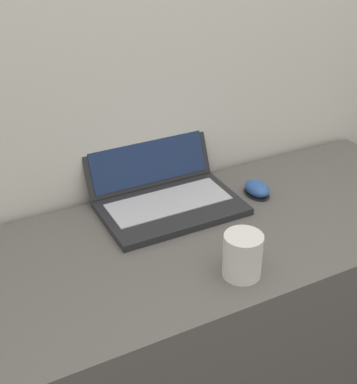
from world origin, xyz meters
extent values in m
cube|color=#5B5651|center=(0.00, 0.29, 0.35)|extent=(1.44, 0.58, 0.71)
cube|color=#232326|center=(-0.06, 0.43, 0.72)|extent=(0.39, 0.24, 0.02)
cube|color=#B7B7BC|center=(-0.06, 0.45, 0.73)|extent=(0.34, 0.13, 0.00)
cube|color=#232326|center=(-0.06, 0.60, 0.83)|extent=(0.39, 0.10, 0.22)
cube|color=#19284C|center=(-0.06, 0.59, 0.84)|extent=(0.36, 0.09, 0.20)
cylinder|color=silver|center=(-0.04, 0.10, 0.76)|extent=(0.09, 0.09, 0.11)
cylinder|color=black|center=(-0.04, 0.10, 0.81)|extent=(0.08, 0.08, 0.01)
ellipsoid|color=black|center=(0.20, 0.40, 0.71)|extent=(0.07, 0.10, 0.01)
ellipsoid|color=#2D569E|center=(0.20, 0.40, 0.73)|extent=(0.06, 0.09, 0.04)
camera|label=1|loc=(-0.63, -0.71, 1.51)|focal=50.00mm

